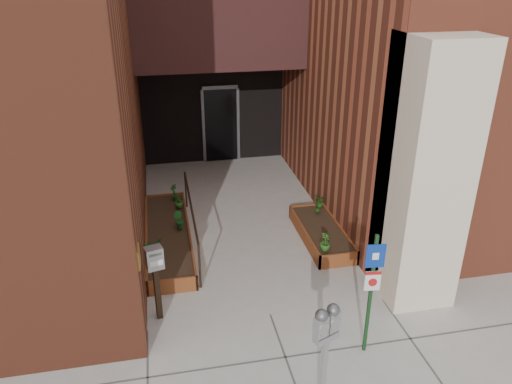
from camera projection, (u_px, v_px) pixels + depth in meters
ground at (270, 315)px, 8.25m from camera, size 80.00×80.00×0.00m
planter_left at (168, 237)px, 10.32m from camera, size 0.90×3.60×0.30m
planter_right at (321, 234)px, 10.44m from camera, size 0.80×2.20×0.30m
handrail at (191, 209)px, 10.11m from camera, size 0.04×3.34×0.90m
parking_meter at (326, 331)px, 6.06m from camera, size 0.37×0.25×1.59m
sign_post at (372, 283)px, 6.99m from camera, size 0.27×0.08×1.99m
payment_dropbox at (155, 268)px, 7.79m from camera, size 0.31×0.26×1.33m
shrub_left_a at (153, 248)px, 9.22m from camera, size 0.50×0.50×0.39m
shrub_left_b at (179, 220)px, 10.26m from camera, size 0.28×0.28×0.36m
shrub_left_c at (179, 200)px, 11.13m from camera, size 0.22×0.22×0.33m
shrub_left_d at (174, 192)px, 11.50m from camera, size 0.26×0.26×0.37m
shrub_right_a at (325, 242)px, 9.45m from camera, size 0.29×0.29×0.37m
shrub_right_b at (318, 206)px, 10.88m from camera, size 0.20×0.20×0.32m
shrub_right_c at (320, 201)px, 11.16m from camera, size 0.28×0.28×0.29m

